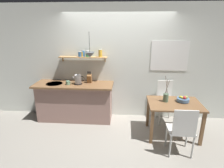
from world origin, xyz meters
The scene contains 13 objects.
ground_plane centered at (0.00, 0.00, 0.00)m, with size 14.00×14.00×0.00m, color gray.
back_wall centered at (0.21, 0.65, 1.35)m, with size 6.80×0.11×2.70m.
kitchen_counter centered at (-1.00, 0.32, 0.47)m, with size 1.83×0.63×0.92m.
wall_shelf centered at (-0.73, 0.49, 1.56)m, with size 1.12×0.20×0.31m.
dining_table centered at (1.20, -0.21, 0.62)m, with size 1.04×0.74×0.73m.
dining_chair_near centered at (1.19, -0.84, 0.53)m, with size 0.44×0.38×0.93m.
dining_chair_far centered at (1.15, 0.42, 0.54)m, with size 0.44×0.42×0.99m.
fruit_bowl centered at (1.38, -0.15, 0.79)m, with size 0.24×0.24×0.14m.
twig_vase centered at (1.02, -0.16, 0.83)m, with size 0.11×0.11×0.54m.
electric_kettle centered at (-0.88, 0.28, 1.03)m, with size 0.27×0.18×0.25m.
knife_block centered at (-0.64, 0.41, 1.03)m, with size 0.10×0.15×0.28m.
coffee_mug_by_sink centered at (-1.11, 0.23, 0.96)m, with size 0.13×0.09×0.09m.
pendant_lamp centered at (-0.56, 0.15, 1.62)m, with size 0.21×0.21×0.53m.
Camera 1 is at (0.19, -3.66, 2.23)m, focal length 29.29 mm.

